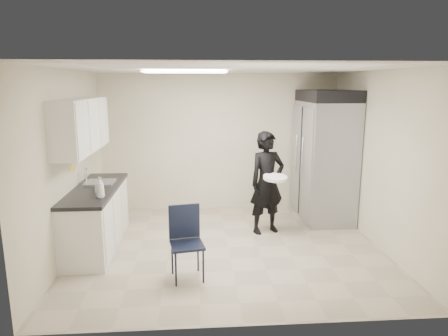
{
  "coord_description": "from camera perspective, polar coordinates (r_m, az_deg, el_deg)",
  "views": [
    {
      "loc": [
        -0.46,
        -5.59,
        2.39
      ],
      "look_at": [
        -0.05,
        0.2,
        1.18
      ],
      "focal_mm": 32.0,
      "sensor_mm": 36.0,
      "label": 1
    }
  ],
  "objects": [
    {
      "name": "fridge_compressor",
      "position": [
        7.24,
        14.57,
        9.95
      ],
      "size": [
        0.8,
        1.35,
        0.2
      ],
      "primitive_type": "cube",
      "color": "black",
      "rests_on": "commercial_fridge"
    },
    {
      "name": "back_wall",
      "position": [
        7.68,
        -0.62,
        3.66
      ],
      "size": [
        4.5,
        0.0,
        4.5
      ],
      "primitive_type": "plane",
      "rotation": [
        1.57,
        0.0,
        0.0
      ],
      "color": "beige",
      "rests_on": "floor"
    },
    {
      "name": "right_wall",
      "position": [
        6.31,
        21.44,
        1.04
      ],
      "size": [
        0.0,
        4.0,
        4.0
      ],
      "primitive_type": "plane",
      "rotation": [
        1.57,
        0.0,
        -1.57
      ],
      "color": "beige",
      "rests_on": "floor"
    },
    {
      "name": "commercial_fridge",
      "position": [
        7.36,
        14.11,
        0.97
      ],
      "size": [
        0.8,
        1.35,
        2.1
      ],
      "primitive_type": "cube",
      "color": "gray",
      "rests_on": "floor"
    },
    {
      "name": "lower_counter",
      "position": [
        6.29,
        -17.7,
        -6.92
      ],
      "size": [
        0.6,
        1.9,
        0.86
      ],
      "primitive_type": "cube",
      "color": "silver",
      "rests_on": "floor"
    },
    {
      "name": "sink",
      "position": [
        6.4,
        -17.26,
        -2.47
      ],
      "size": [
        0.42,
        0.4,
        0.14
      ],
      "primitive_type": "cube",
      "color": "gray",
      "rests_on": "countertop"
    },
    {
      "name": "ceiling",
      "position": [
        5.61,
        0.64,
        13.96
      ],
      "size": [
        4.5,
        4.5,
        0.0
      ],
      "primitive_type": "plane",
      "rotation": [
        3.14,
        0.0,
        0.0
      ],
      "color": "silver",
      "rests_on": "back_wall"
    },
    {
      "name": "faucet",
      "position": [
        6.41,
        -19.09,
        -1.18
      ],
      "size": [
        0.02,
        0.02,
        0.24
      ],
      "primitive_type": "cylinder",
      "color": "silver",
      "rests_on": "countertop"
    },
    {
      "name": "countertop",
      "position": [
        6.16,
        -17.97,
        -2.91
      ],
      "size": [
        0.64,
        1.95,
        0.05
      ],
      "primitive_type": "cube",
      "color": "black",
      "rests_on": "lower_counter"
    },
    {
      "name": "man_tuxedo",
      "position": [
        6.49,
        6.16,
        -2.12
      ],
      "size": [
        0.71,
        0.59,
        1.67
      ],
      "primitive_type": "imported",
      "rotation": [
        0.0,
        0.0,
        0.34
      ],
      "color": "black",
      "rests_on": "floor"
    },
    {
      "name": "left_wall",
      "position": [
        5.97,
        -21.46,
        0.47
      ],
      "size": [
        0.0,
        4.0,
        4.0
      ],
      "primitive_type": "plane",
      "rotation": [
        1.57,
        0.0,
        1.57
      ],
      "color": "beige",
      "rests_on": "floor"
    },
    {
      "name": "floor",
      "position": [
        6.1,
        0.58,
        -11.26
      ],
      "size": [
        4.5,
        4.5,
        0.0
      ],
      "primitive_type": "plane",
      "color": "tan",
      "rests_on": "ground"
    },
    {
      "name": "towel_dispenser",
      "position": [
        7.18,
        -17.67,
        5.11
      ],
      "size": [
        0.22,
        0.3,
        0.35
      ],
      "primitive_type": "cube",
      "color": "black",
      "rests_on": "left_wall"
    },
    {
      "name": "soap_bottle_b",
      "position": [
        5.86,
        -17.53,
        -2.53
      ],
      "size": [
        0.08,
        0.08,
        0.16
      ],
      "primitive_type": "imported",
      "rotation": [
        0.0,
        0.0,
        -0.11
      ],
      "color": "#ADADB9",
      "rests_on": "countertop"
    },
    {
      "name": "notice_sticker_left",
      "position": [
        6.07,
        -21.08,
        -0.09
      ],
      "size": [
        0.0,
        0.12,
        0.07
      ],
      "primitive_type": "cube",
      "color": "yellow",
      "rests_on": "left_wall"
    },
    {
      "name": "soap_bottle_a",
      "position": [
        5.57,
        -17.28,
        -2.64
      ],
      "size": [
        0.15,
        0.15,
        0.28
      ],
      "primitive_type": "imported",
      "rotation": [
        0.0,
        0.0,
        0.72
      ],
      "color": "white",
      "rests_on": "countertop"
    },
    {
      "name": "folding_chair",
      "position": [
        5.05,
        -5.3,
        -10.9
      ],
      "size": [
        0.46,
        0.46,
        0.89
      ],
      "primitive_type": "cube",
      "rotation": [
        0.0,
        0.0,
        0.18
      ],
      "color": "black",
      "rests_on": "floor"
    },
    {
      "name": "notice_sticker_right",
      "position": [
        6.27,
        -20.53,
        -0.07
      ],
      "size": [
        0.0,
        0.12,
        0.07
      ],
      "primitive_type": "cube",
      "color": "yellow",
      "rests_on": "left_wall"
    },
    {
      "name": "upper_cabinets",
      "position": [
        6.03,
        -19.69,
        5.76
      ],
      "size": [
        0.35,
        1.8,
        0.75
      ],
      "primitive_type": "cube",
      "color": "silver",
      "rests_on": "left_wall"
    },
    {
      "name": "ceiling_panel",
      "position": [
        5.99,
        -5.58,
        13.49
      ],
      "size": [
        1.2,
        0.6,
        0.02
      ],
      "primitive_type": "cube",
      "color": "white",
      "rests_on": "ceiling"
    },
    {
      "name": "bucket_lid",
      "position": [
        6.25,
        7.33,
        -1.38
      ],
      "size": [
        0.48,
        0.48,
        0.05
      ],
      "primitive_type": "cylinder",
      "rotation": [
        0.0,
        0.0,
        0.34
      ],
      "color": "white",
      "rests_on": "man_tuxedo"
    }
  ]
}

